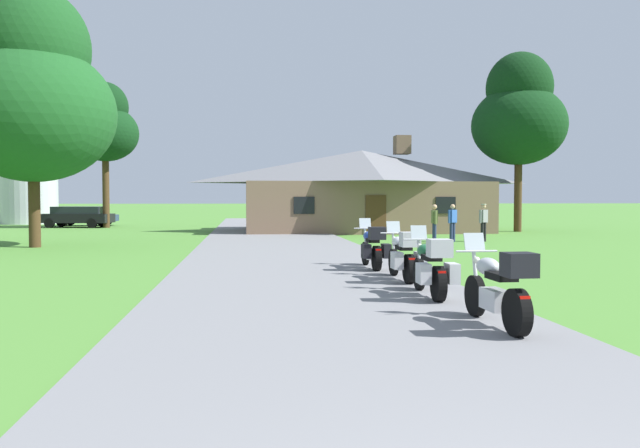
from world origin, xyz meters
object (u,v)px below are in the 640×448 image
tree_left_far (105,126)px  motorcycle_green_second_in_row (432,268)px  tree_right_of_lodge (519,114)px  parked_black_suv_far_left (77,216)px  tree_left_near (32,93)px  parked_navy_sedan_far_left (86,217)px  bystander_gray_shirt_beside_signpost (484,220)px  motorcycle_silver_nearest_to_camera (499,288)px  bystander_olive_shirt_by_tree (434,222)px  bystander_blue_shirt_near_lodge (453,221)px  motorcycle_blue_farthest_in_row (373,248)px  metal_silo_distant (29,167)px  motorcycle_white_third_in_row (404,256)px

tree_left_far → motorcycle_green_second_in_row: bearing=-68.0°
tree_right_of_lodge → parked_black_suv_far_left: bearing=162.3°
parked_black_suv_far_left → tree_left_near: bearing=-160.8°
tree_left_far → tree_right_of_lodge: bearing=-17.7°
motorcycle_green_second_in_row → parked_navy_sedan_far_left: motorcycle_green_second_in_row is taller
motorcycle_green_second_in_row → bystander_gray_shirt_beside_signpost: bearing=67.4°
motorcycle_silver_nearest_to_camera → bystander_olive_shirt_by_tree: size_ratio=1.25×
tree_left_near → parked_navy_sedan_far_left: size_ratio=2.41×
motorcycle_silver_nearest_to_camera → motorcycle_green_second_in_row: bearing=92.0°
bystander_blue_shirt_near_lodge → tree_left_near: bearing=149.3°
bystander_blue_shirt_near_lodge → tree_right_of_lodge: size_ratio=0.16×
motorcycle_blue_farthest_in_row → tree_left_near: (-11.52, 9.43, 5.38)m
motorcycle_green_second_in_row → tree_right_of_lodge: 26.95m
parked_navy_sedan_far_left → motorcycle_blue_farthest_in_row: bearing=-153.5°
bystander_gray_shirt_beside_signpost → parked_black_suv_far_left: bearing=108.3°
bystander_olive_shirt_by_tree → metal_silo_distant: 34.77m
bystander_gray_shirt_beside_signpost → tree_right_of_lodge: bearing=22.3°
tree_right_of_lodge → metal_silo_distant: bearing=154.2°
bystander_gray_shirt_beside_signpost → tree_left_far: bearing=106.7°
bystander_olive_shirt_by_tree → tree_left_near: 16.96m
parked_black_suv_far_left → parked_navy_sedan_far_left: size_ratio=1.15×
bystander_blue_shirt_near_lodge → tree_right_of_lodge: tree_right_of_lodge is taller
motorcycle_white_third_in_row → motorcycle_green_second_in_row: bearing=-92.0°
bystander_gray_shirt_beside_signpost → parked_black_suv_far_left: 27.27m
motorcycle_blue_farthest_in_row → bystander_gray_shirt_beside_signpost: size_ratio=1.23×
bystander_gray_shirt_beside_signpost → bystander_olive_shirt_by_tree: bystander_gray_shirt_beside_signpost is taller
motorcycle_white_third_in_row → parked_navy_sedan_far_left: size_ratio=0.49×
motorcycle_blue_farthest_in_row → bystander_olive_shirt_by_tree: size_ratio=1.25×
metal_silo_distant → parked_black_suv_far_left: size_ratio=1.79×
motorcycle_silver_nearest_to_camera → bystander_blue_shirt_near_lodge: bystander_blue_shirt_near_lodge is taller
motorcycle_blue_farthest_in_row → bystander_olive_shirt_by_tree: bearing=63.7°
motorcycle_silver_nearest_to_camera → tree_right_of_lodge: bearing=63.9°
motorcycle_green_second_in_row → parked_navy_sedan_far_left: bearing=115.5°
bystander_blue_shirt_near_lodge → bystander_olive_shirt_by_tree: size_ratio=1.00×
tree_left_far → parked_navy_sedan_far_left: 7.25m
bystander_blue_shirt_near_lodge → metal_silo_distant: metal_silo_distant is taller
tree_right_of_lodge → metal_silo_distant: 35.93m
bystander_olive_shirt_by_tree → metal_silo_distant: metal_silo_distant is taller
bystander_gray_shirt_beside_signpost → tree_left_far: 25.93m
bystander_gray_shirt_beside_signpost → bystander_olive_shirt_by_tree: size_ratio=1.01×
motorcycle_green_second_in_row → motorcycle_white_third_in_row: same height
motorcycle_silver_nearest_to_camera → motorcycle_blue_farthest_in_row: size_ratio=1.00×
motorcycle_blue_farthest_in_row → metal_silo_distant: size_ratio=0.24×
bystander_blue_shirt_near_lodge → bystander_olive_shirt_by_tree: bearing=-176.0°
tree_left_near → parked_black_suv_far_left: size_ratio=2.09×
motorcycle_blue_farthest_in_row → parked_navy_sedan_far_left: 33.08m
motorcycle_silver_nearest_to_camera → bystander_gray_shirt_beside_signpost: 19.24m
tree_left_near → bystander_olive_shirt_by_tree: bearing=0.5°
tree_right_of_lodge → tree_left_near: 25.57m
bystander_gray_shirt_beside_signpost → tree_left_near: 19.40m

